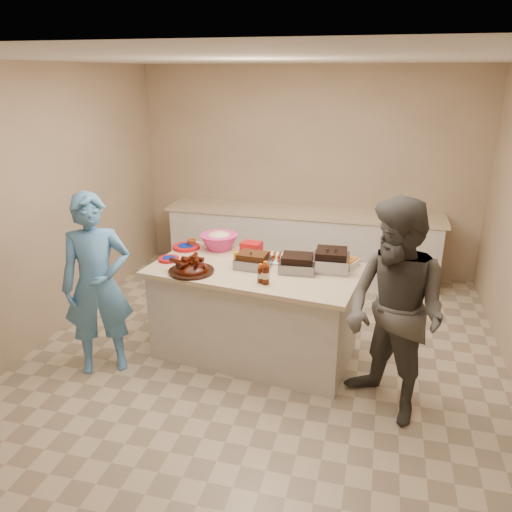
% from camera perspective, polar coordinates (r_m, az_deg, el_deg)
% --- Properties ---
extents(room, '(4.50, 5.00, 2.70)m').
position_cam_1_polar(room, '(4.92, 0.77, -11.62)').
color(room, tan).
rests_on(room, ground).
extents(back_counter, '(3.60, 0.64, 0.90)m').
position_cam_1_polar(back_counter, '(6.69, 5.22, 1.47)').
color(back_counter, silver).
rests_on(back_counter, ground).
extents(island, '(2.02, 1.24, 0.90)m').
position_cam_1_polar(island, '(5.01, -0.14, -11.01)').
color(island, silver).
rests_on(island, ground).
extents(rib_platter, '(0.42, 0.42, 0.17)m').
position_cam_1_polar(rib_platter, '(4.55, -7.39, -1.83)').
color(rib_platter, '#3B0C02').
rests_on(rib_platter, island).
extents(pulled_pork_tray, '(0.32, 0.25, 0.09)m').
position_cam_1_polar(pulled_pork_tray, '(4.61, -0.38, -1.34)').
color(pulled_pork_tray, '#47230F').
rests_on(pulled_pork_tray, island).
extents(brisket_tray, '(0.34, 0.29, 0.10)m').
position_cam_1_polar(brisket_tray, '(4.55, 4.71, -1.73)').
color(brisket_tray, black).
rests_on(brisket_tray, island).
extents(roasting_pan, '(0.34, 0.34, 0.13)m').
position_cam_1_polar(roasting_pan, '(4.62, 8.53, -1.52)').
color(roasting_pan, gray).
rests_on(roasting_pan, island).
extents(coleslaw_bowl, '(0.43, 0.43, 0.26)m').
position_cam_1_polar(coleslaw_bowl, '(5.11, -4.20, 0.82)').
color(coleslaw_bowl, '#D32C7A').
rests_on(coleslaw_bowl, island).
extents(sausage_plate, '(0.33, 0.33, 0.05)m').
position_cam_1_polar(sausage_plate, '(4.80, 2.70, -0.44)').
color(sausage_plate, silver).
rests_on(sausage_plate, island).
extents(mac_cheese_dish, '(0.36, 0.31, 0.08)m').
position_cam_1_polar(mac_cheese_dish, '(4.74, 9.62, -0.99)').
color(mac_cheese_dish, orange).
rests_on(mac_cheese_dish, island).
extents(bbq_bottle_a, '(0.08, 0.08, 0.20)m').
position_cam_1_polar(bbq_bottle_a, '(4.27, 1.08, -3.18)').
color(bbq_bottle_a, '#3D1408').
rests_on(bbq_bottle_a, island).
extents(bbq_bottle_b, '(0.06, 0.06, 0.17)m').
position_cam_1_polar(bbq_bottle_b, '(4.29, 0.53, -3.03)').
color(bbq_bottle_b, '#3D1408').
rests_on(bbq_bottle_b, island).
extents(mustard_bottle, '(0.05, 0.05, 0.13)m').
position_cam_1_polar(mustard_bottle, '(4.76, -2.31, -0.63)').
color(mustard_bottle, '#D7B506').
rests_on(mustard_bottle, island).
extents(sauce_bowl, '(0.15, 0.06, 0.14)m').
position_cam_1_polar(sauce_bowl, '(4.85, 0.40, -0.21)').
color(sauce_bowl, silver).
rests_on(sauce_bowl, island).
extents(plate_stack_large, '(0.31, 0.31, 0.03)m').
position_cam_1_polar(plate_stack_large, '(5.16, -7.97, 0.85)').
color(plate_stack_large, '#AB0E12').
rests_on(plate_stack_large, island).
extents(plate_stack_small, '(0.22, 0.22, 0.03)m').
position_cam_1_polar(plate_stack_small, '(4.86, -9.92, -0.50)').
color(plate_stack_small, '#AB0E12').
rests_on(plate_stack_small, island).
extents(plastic_cup, '(0.11, 0.10, 0.10)m').
position_cam_1_polar(plastic_cup, '(5.18, -7.35, 0.96)').
color(plastic_cup, '#904418').
rests_on(plastic_cup, island).
extents(basket_stack, '(0.22, 0.17, 0.10)m').
position_cam_1_polar(basket_stack, '(5.02, -0.54, 0.50)').
color(basket_stack, '#AB0E12').
rests_on(basket_stack, island).
extents(guest_blue, '(1.33, 1.75, 0.40)m').
position_cam_1_polar(guest_blue, '(5.01, -16.66, -11.96)').
color(guest_blue, '#508ECC').
rests_on(guest_blue, ground).
extents(guest_gray, '(1.85, 1.87, 0.67)m').
position_cam_1_polar(guest_gray, '(4.41, 14.47, -16.64)').
color(guest_gray, '#55524C').
rests_on(guest_gray, ground).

